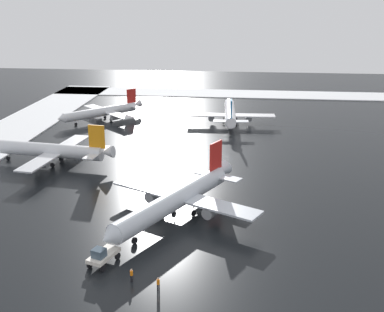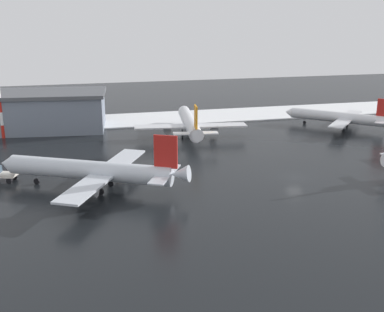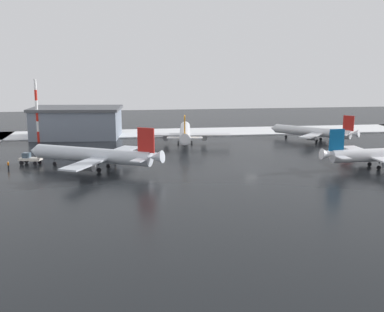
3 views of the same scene
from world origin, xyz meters
The scene contains 11 objects.
ground_plane centered at (0.00, 0.00, 0.00)m, with size 240.00×240.00×0.00m, color black.
snow_bank_far centered at (0.00, -50.00, 0.14)m, with size 152.00×16.00×0.27m, color white.
airplane_distant_tail centered at (32.24, -2.22, 3.05)m, with size 28.66×24.43×9.22m.
airplane_parked_starboard centered at (10.18, -31.30, 2.87)m, with size 24.38×29.27×8.69m.
airplane_foreground_jet centered at (-26.76, 4.05, 2.79)m, with size 28.38×23.52×8.43m.
airplane_parked_portside centered at (-25.69, -30.40, 2.52)m, with size 20.47×19.73×7.63m.
pushback_tug centered at (46.67, -9.63, 1.28)m, with size 5.07×3.61×2.50m.
ground_crew_beside_wing centered at (50.09, -5.13, 0.97)m, with size 0.36×0.36×1.71m.
ground_crew_mid_apron centered at (28.40, -6.93, 0.97)m, with size 0.36×0.36×1.71m.
antenna_mast centered at (49.71, -39.06, 8.51)m, with size 0.70×0.70×17.02m.
cargo_hangar centered at (39.81, -44.90, 4.44)m, with size 26.50×17.67×8.80m.
Camera 3 is at (25.93, 95.56, 22.22)m, focal length 45.00 mm.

